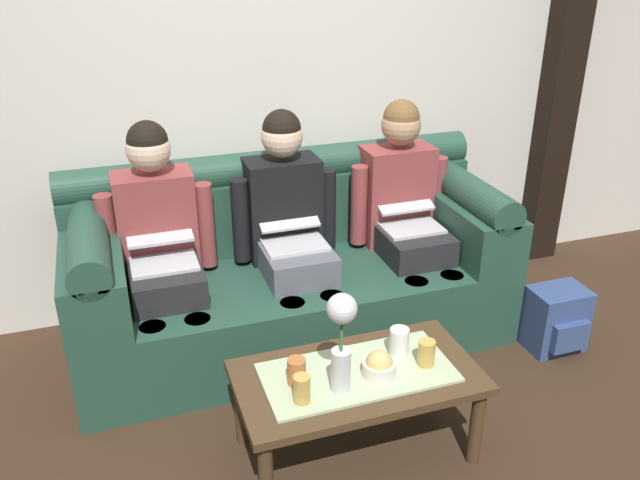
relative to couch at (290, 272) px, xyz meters
The scene contains 14 objects.
back_wall_patterned 1.20m from the couch, 90.00° to the left, with size 6.00×0.12×2.90m, color silver.
timber_pillar 2.19m from the couch, 12.45° to the left, with size 0.20×0.20×2.90m, color black.
couch is the anchor object (origin of this frame).
person_left 0.71m from the couch, behind, with size 0.56×0.67×1.22m.
person_middle 0.29m from the couch, 90.00° to the right, with size 0.56×0.67×1.22m.
person_right 0.71m from the couch, ahead, with size 0.56×0.67×1.22m.
coffee_table 0.97m from the couch, 90.00° to the right, with size 0.99×0.53×0.41m.
flower_vase 1.10m from the couch, 95.62° to the right, with size 0.11×0.11×0.42m.
snack_bowl 1.02m from the couch, 85.76° to the right, with size 0.14×0.14×0.11m.
cup_near_left 1.11m from the couch, 103.90° to the right, with size 0.06×0.06×0.11m, color gold.
cup_near_right 0.95m from the couch, 77.48° to the right, with size 0.08×0.08×0.12m, color white.
cup_far_center 1.00m from the couch, 104.69° to the right, with size 0.07×0.07×0.11m, color #B26633.
cup_far_left 1.06m from the couch, 74.55° to the right, with size 0.07×0.07×0.11m, color gold.
backpack_right 1.42m from the couch, 25.12° to the right, with size 0.29×0.26×0.34m.
Camera 1 is at (-0.83, -1.80, 2.02)m, focal length 36.86 mm.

